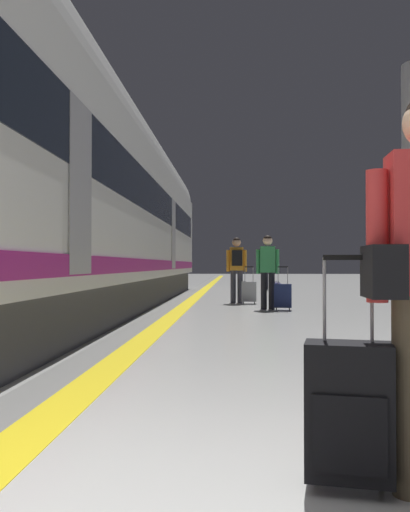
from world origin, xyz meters
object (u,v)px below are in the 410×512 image
Objects in this scene: high_speed_train at (70,189)px; passenger_mid at (237,264)px; suitcase_near at (283,296)px; passenger_near at (268,266)px; rolling_suitcase_foreground at (349,411)px; suitcase_mid at (249,291)px; duffel_bag_far at (277,286)px; passenger_far at (269,267)px.

passenger_mid is (3.30, 3.90, -1.47)m from high_speed_train.
high_speed_train is at bearing -159.14° from suitcase_near.
passenger_near is at bearing -70.80° from passenger_mid.
rolling_suitcase_foreground is 1.09× the size of suitcase_mid.
high_speed_train reaches higher than duffel_bag_far.
passenger_mid is 8.02m from duffel_bag_far.
suitcase_near is (0.56, 9.88, -0.04)m from rolling_suitcase_foreground.
passenger_far is at bearing 139.97° from duffel_bag_far.
passenger_far reaches higher than rolling_suitcase_foreground.
passenger_mid is at bearing 114.24° from suitcase_near.
suitcase_mid is (-0.38, 1.77, -0.66)m from passenger_near.
high_speed_train is 12.92m from duffel_bag_far.
high_speed_train is at bearing -111.11° from passenger_far.
passenger_far reaches higher than suitcase_mid.
high_speed_train is at bearing -154.54° from passenger_near.
duffel_bag_far is at bearing 86.57° from rolling_suitcase_foreground.
passenger_near is 1.92m from suitcase_mid.
rolling_suitcase_foreground is 2.39× the size of duffel_bag_far.
passenger_near is at bearing 25.46° from high_speed_train.
passenger_mid is 8.18m from passenger_far.
passenger_far is at bearing 68.89° from high_speed_train.
passenger_near is at bearing -77.93° from suitcase_mid.
passenger_far reaches higher than suitcase_near.
rolling_suitcase_foreground is 10.16m from passenger_near.
passenger_mid reaches higher than suitcase_near.
duffel_bag_far is at bearing -40.03° from passenger_far.
rolling_suitcase_foreground is at bearing -92.47° from passenger_far.
passenger_far is 3.53× the size of duffel_bag_far.
suitcase_mid is at bearing -36.35° from passenger_mid.
suitcase_near is 2.21× the size of duffel_bag_far.
suitcase_mid is (-0.13, 11.90, -0.04)m from rolling_suitcase_foreground.
passenger_near is 3.82× the size of duffel_bag_far.
rolling_suitcase_foreground is 20.24m from passenger_far.
rolling_suitcase_foreground is at bearing -91.37° from passenger_near.
suitcase_near is at bearing -38.83° from passenger_near.
high_speed_train is 5.11m from suitcase_near.
high_speed_train reaches higher than suitcase_mid.
rolling_suitcase_foreground is (3.75, -8.24, -2.14)m from high_speed_train.
suitcase_near is at bearing -93.60° from duffel_bag_far.
passenger_mid is (-0.70, 2.00, 0.05)m from passenger_near.
passenger_far reaches higher than duffel_bag_far.
suitcase_mid is (-0.70, 2.02, -0.00)m from suitcase_near.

